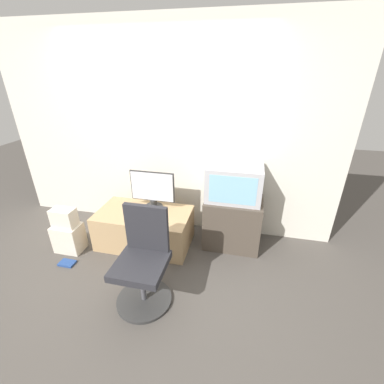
# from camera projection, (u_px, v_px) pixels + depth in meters

# --- Properties ---
(ground_plane) EXTENTS (12.00, 12.00, 0.00)m
(ground_plane) POSITION_uv_depth(u_px,v_px,m) (129.00, 288.00, 2.66)
(ground_plane) COLOR #4C4742
(wall_back) EXTENTS (4.40, 0.05, 2.60)m
(wall_back) POSITION_uv_depth(u_px,v_px,m) (164.00, 134.00, 3.25)
(wall_back) COLOR silver
(wall_back) RESTS_ON ground_plane
(desk) EXTENTS (1.15, 0.64, 0.45)m
(desk) POSITION_uv_depth(u_px,v_px,m) (145.00, 228.00, 3.26)
(desk) COLOR tan
(desk) RESTS_ON ground_plane
(side_stand) EXTENTS (0.68, 0.48, 0.64)m
(side_stand) POSITION_uv_depth(u_px,v_px,m) (232.00, 222.00, 3.21)
(side_stand) COLOR #4C4238
(side_stand) RESTS_ON ground_plane
(main_monitor) EXTENTS (0.56, 0.23, 0.49)m
(main_monitor) POSITION_uv_depth(u_px,v_px,m) (153.00, 190.00, 3.17)
(main_monitor) COLOR #2D2D2D
(main_monitor) RESTS_ON desk
(keyboard) EXTENTS (0.33, 0.13, 0.01)m
(keyboard) POSITION_uv_depth(u_px,v_px,m) (144.00, 216.00, 3.07)
(keyboard) COLOR #2D2D2D
(keyboard) RESTS_ON desk
(mouse) EXTENTS (0.06, 0.03, 0.03)m
(mouse) POSITION_uv_depth(u_px,v_px,m) (163.00, 219.00, 3.00)
(mouse) COLOR #4C4C51
(mouse) RESTS_ON desk
(crt_tv) EXTENTS (0.64, 0.44, 0.42)m
(crt_tv) POSITION_uv_depth(u_px,v_px,m) (234.00, 183.00, 3.00)
(crt_tv) COLOR #B7B7BC
(crt_tv) RESTS_ON side_stand
(office_chair) EXTENTS (0.53, 0.53, 0.96)m
(office_chair) POSITION_uv_depth(u_px,v_px,m) (143.00, 264.00, 2.39)
(office_chair) COLOR #333333
(office_chair) RESTS_ON ground_plane
(cardboard_box_lower) EXTENTS (0.33, 0.24, 0.35)m
(cardboard_box_lower) POSITION_uv_depth(u_px,v_px,m) (69.00, 238.00, 3.16)
(cardboard_box_lower) COLOR beige
(cardboard_box_lower) RESTS_ON ground_plane
(cardboard_box_upper) EXTENTS (0.28, 0.16, 0.22)m
(cardboard_box_upper) POSITION_uv_depth(u_px,v_px,m) (64.00, 218.00, 3.03)
(cardboard_box_upper) COLOR beige
(cardboard_box_upper) RESTS_ON cardboard_box_lower
(book) EXTENTS (0.18, 0.12, 0.02)m
(book) POSITION_uv_depth(u_px,v_px,m) (67.00, 263.00, 2.98)
(book) COLOR navy
(book) RESTS_ON ground_plane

